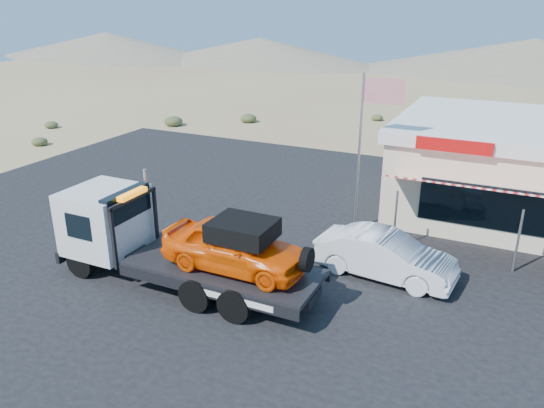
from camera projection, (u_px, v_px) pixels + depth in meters
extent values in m
plane|color=#8F7251|center=(191.00, 251.00, 19.00)|extent=(120.00, 120.00, 0.00)
cube|color=black|center=(277.00, 230.00, 20.71)|extent=(32.00, 24.00, 0.02)
cylinder|color=black|center=(81.00, 263.00, 17.06)|extent=(0.99, 0.30, 0.99)
cylinder|color=black|center=(122.00, 239.00, 18.73)|extent=(0.99, 0.30, 0.99)
cylinder|color=black|center=(198.00, 293.00, 15.28)|extent=(0.99, 0.54, 0.99)
cylinder|color=black|center=(232.00, 265.00, 16.94)|extent=(0.99, 0.54, 0.99)
cylinder|color=black|center=(237.00, 304.00, 14.76)|extent=(0.99, 0.54, 0.99)
cylinder|color=black|center=(268.00, 273.00, 16.42)|extent=(0.99, 0.54, 0.99)
cube|color=black|center=(193.00, 269.00, 16.37)|extent=(8.10, 0.99, 0.30)
cube|color=silver|center=(105.00, 220.00, 17.35)|extent=(2.17, 2.32, 2.07)
cube|color=black|center=(126.00, 204.00, 16.72)|extent=(0.35, 1.98, 0.89)
cube|color=black|center=(136.00, 227.00, 16.87)|extent=(0.10, 2.17, 1.98)
cube|color=orange|center=(132.00, 194.00, 16.46)|extent=(0.25, 1.19, 0.15)
cube|color=black|center=(223.00, 268.00, 15.84)|extent=(5.93, 2.27, 0.15)
imported|color=#FF5204|center=(234.00, 246.00, 15.39)|extent=(4.35, 1.75, 1.48)
cube|color=black|center=(243.00, 230.00, 15.06)|extent=(1.78, 1.48, 0.54)
imported|color=silver|center=(385.00, 255.00, 17.00)|extent=(4.62, 2.00, 1.48)
cube|color=beige|center=(526.00, 175.00, 21.73)|extent=(10.00, 8.00, 3.40)
cube|color=white|center=(534.00, 128.00, 21.03)|extent=(10.40, 8.40, 0.50)
cube|color=red|center=(454.00, 146.00, 18.45)|extent=(2.60, 0.12, 0.45)
cube|color=black|center=(522.00, 212.00, 18.42)|extent=(7.00, 0.06, 1.60)
cube|color=red|center=(526.00, 195.00, 17.34)|extent=(9.00, 1.73, 0.61)
cylinder|color=#99999E|center=(395.00, 221.00, 18.76)|extent=(0.08, 0.08, 2.20)
cylinder|color=#99999E|center=(518.00, 241.00, 17.15)|extent=(0.08, 0.08, 2.20)
cylinder|color=#99999E|center=(359.00, 154.00, 19.81)|extent=(0.10, 0.10, 6.00)
cube|color=#B20C14|center=(384.00, 91.00, 18.64)|extent=(1.50, 0.02, 0.90)
ellipsoid|color=#3D4625|center=(39.00, 141.00, 32.77)|extent=(0.97, 0.97, 0.52)
ellipsoid|color=#3D4625|center=(51.00, 125.00, 37.22)|extent=(0.92, 0.92, 0.49)
ellipsoid|color=#3D4625|center=(173.00, 121.00, 37.89)|extent=(1.32, 1.32, 0.71)
ellipsoid|color=#3D4625|center=(248.00, 118.00, 38.99)|extent=(1.19, 1.19, 0.64)
ellipsoid|color=#3D4625|center=(377.00, 117.00, 39.56)|extent=(0.87, 0.87, 0.47)
cone|color=#726B59|center=(260.00, 51.00, 74.73)|extent=(36.00, 36.00, 3.50)
cone|color=#726B59|center=(533.00, 57.00, 63.04)|extent=(44.00, 44.00, 4.20)
cone|color=#726B59|center=(107.00, 45.00, 82.21)|extent=(40.00, 40.00, 3.80)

